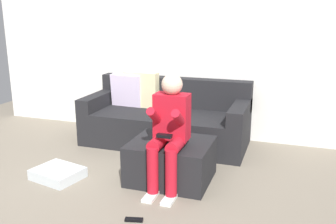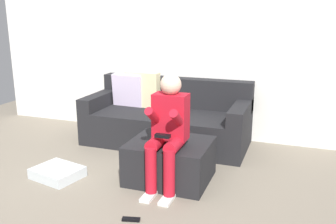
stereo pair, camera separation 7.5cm
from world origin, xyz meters
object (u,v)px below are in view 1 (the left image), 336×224
couch_sectional (165,119)px  person_seated (169,127)px  ottoman (171,161)px  storage_bin (58,173)px  remote_near_ottoman (134,220)px

couch_sectional → person_seated: (0.47, -1.26, 0.30)m
ottoman → storage_bin: 1.18m
couch_sectional → remote_near_ottoman: couch_sectional is taller
ottoman → remote_near_ottoman: (-0.04, -0.85, -0.19)m
storage_bin → remote_near_ottoman: bearing=-24.9°
person_seated → remote_near_ottoman: (-0.08, -0.67, -0.60)m
remote_near_ottoman → ottoman: bearing=74.0°
ottoman → remote_near_ottoman: size_ratio=5.34×
person_seated → storage_bin: (-1.15, -0.18, -0.56)m
person_seated → remote_near_ottoman: size_ratio=7.40×
ottoman → storage_bin: ottoman is taller
storage_bin → person_seated: bearing=8.8°
ottoman → person_seated: person_seated is taller
couch_sectional → person_seated: 1.38m
couch_sectional → person_seated: person_seated is taller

